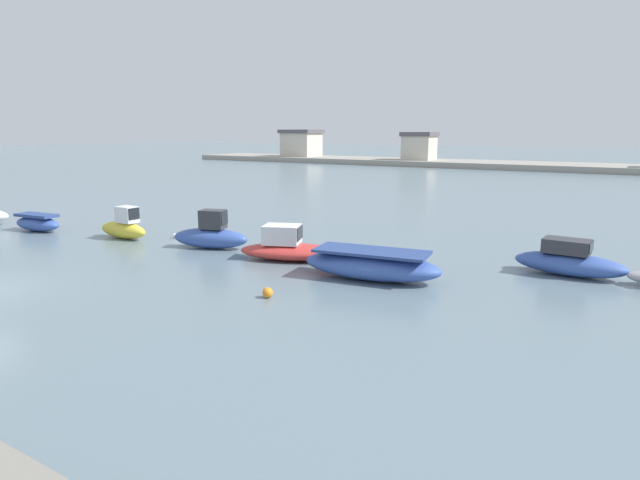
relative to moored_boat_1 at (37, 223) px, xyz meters
The scene contains 9 objects.
moored_boat_1 is the anchor object (origin of this frame).
moored_boat_2 6.23m from the moored_boat_1, 11.27° to the left, with size 3.34×1.00×1.77m.
moored_boat_3 11.95m from the moored_boat_1, ahead, with size 4.09×2.36×1.92m.
moored_boat_4 16.62m from the moored_boat_1, ahead, with size 5.21×3.58×1.57m.
moored_boat_5 21.09m from the moored_boat_1, ahead, with size 5.76×2.81×1.16m.
moored_boat_6 28.16m from the moored_boat_1, 11.75° to the left, with size 4.31×1.73×1.47m.
mooring_buoy_0 8.81m from the moored_boat_1, 17.93° to the left, with size 0.27×0.27×0.27m, color white.
mooring_buoy_2 19.30m from the moored_boat_1, ahead, with size 0.37×0.37×0.37m, color orange.
distant_shoreline 71.06m from the moored_boat_1, 79.92° to the left, with size 117.69×11.77×8.21m.
Camera 1 is at (20.26, -9.06, 5.70)m, focal length 29.72 mm.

